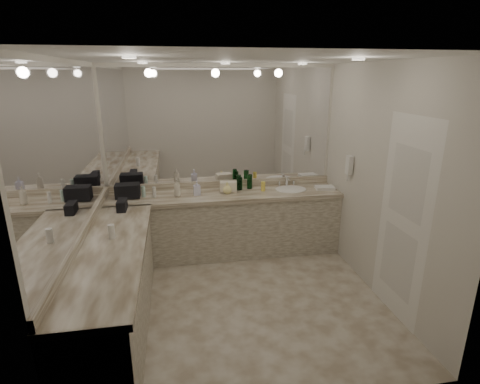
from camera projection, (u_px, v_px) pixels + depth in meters
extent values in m
plane|color=#BEB5A3|center=(239.00, 299.00, 4.29)|extent=(3.20, 3.20, 0.00)
plane|color=white|center=(239.00, 59.00, 3.51)|extent=(3.20, 3.20, 0.00)
cube|color=beige|center=(221.00, 160.00, 5.31)|extent=(3.20, 0.02, 2.60)
cube|color=beige|center=(77.00, 199.00, 3.63)|extent=(0.02, 3.00, 2.60)
cube|color=beige|center=(381.00, 183.00, 4.16)|extent=(0.02, 3.00, 2.60)
cube|color=beige|center=(225.00, 225.00, 5.29)|extent=(3.20, 0.60, 0.84)
cube|color=beige|center=(224.00, 195.00, 5.14)|extent=(3.20, 0.64, 0.06)
cube|color=beige|center=(114.00, 292.00, 3.66)|extent=(0.60, 2.40, 0.84)
cube|color=beige|center=(110.00, 251.00, 3.53)|extent=(0.64, 2.42, 0.06)
cube|color=beige|center=(222.00, 184.00, 5.39)|extent=(3.20, 0.04, 0.10)
cube|color=beige|center=(84.00, 232.00, 3.74)|extent=(0.04, 3.00, 0.10)
cube|color=white|center=(221.00, 126.00, 5.15)|extent=(3.12, 0.01, 1.55)
cube|color=white|center=(72.00, 151.00, 3.49)|extent=(0.01, 2.92, 1.55)
cylinder|color=white|center=(291.00, 190.00, 5.30)|extent=(0.44, 0.44, 0.03)
cube|color=silver|center=(287.00, 181.00, 5.48)|extent=(0.24, 0.16, 0.14)
cube|color=white|center=(349.00, 165.00, 4.80)|extent=(0.06, 0.10, 0.24)
cube|color=white|center=(403.00, 221.00, 3.76)|extent=(0.02, 0.82, 2.10)
cube|color=black|center=(128.00, 191.00, 4.92)|extent=(0.31, 0.20, 0.18)
cube|color=black|center=(122.00, 205.00, 4.49)|extent=(0.11, 0.23, 0.13)
cube|color=beige|center=(228.00, 187.00, 5.19)|extent=(0.25, 0.18, 0.13)
cube|color=white|center=(325.00, 188.00, 5.31)|extent=(0.28, 0.20, 0.04)
cylinder|color=white|center=(112.00, 231.00, 3.70)|extent=(0.06, 0.06, 0.15)
imported|color=beige|center=(177.00, 188.00, 4.98)|extent=(0.11, 0.11, 0.24)
imported|color=silver|center=(197.00, 188.00, 5.04)|extent=(0.10, 0.10, 0.20)
imported|color=#FFF29E|center=(227.00, 188.00, 5.11)|extent=(0.15, 0.15, 0.16)
cylinder|color=#0D4617|center=(239.00, 182.00, 5.26)|extent=(0.06, 0.06, 0.22)
cylinder|color=#0D4617|center=(240.00, 183.00, 5.27)|extent=(0.06, 0.06, 0.18)
cylinder|color=#0D4617|center=(250.00, 182.00, 5.33)|extent=(0.07, 0.07, 0.20)
cylinder|color=white|center=(154.00, 192.00, 4.95)|extent=(0.05, 0.05, 0.14)
cylinder|color=#E0B28C|center=(235.00, 190.00, 5.15)|extent=(0.05, 0.05, 0.07)
cylinder|color=white|center=(135.00, 193.00, 5.01)|extent=(0.06, 0.06, 0.08)
cylinder|color=#F2D84C|center=(263.00, 186.00, 5.23)|extent=(0.06, 0.06, 0.13)
cylinder|color=silver|center=(143.00, 191.00, 4.97)|extent=(0.05, 0.05, 0.15)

